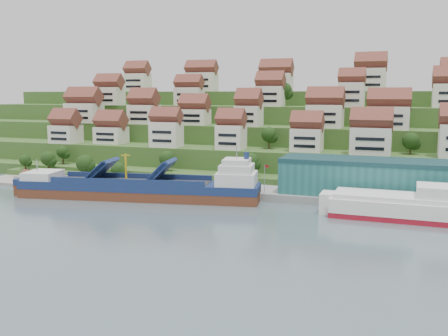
% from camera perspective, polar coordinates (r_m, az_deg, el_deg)
% --- Properties ---
extents(ground, '(300.00, 300.00, 0.00)m').
position_cam_1_polar(ground, '(139.30, -3.67, -3.96)').
color(ground, slate).
rests_on(ground, ground).
extents(quay, '(180.00, 14.00, 2.20)m').
position_cam_1_polar(quay, '(146.60, 5.90, -2.93)').
color(quay, gray).
rests_on(quay, ground).
extents(pebble_beach, '(45.00, 20.00, 1.00)m').
position_cam_1_polar(pebble_beach, '(179.60, -19.26, -1.45)').
color(pebble_beach, gray).
rests_on(pebble_beach, ground).
extents(hillside, '(260.00, 128.00, 31.00)m').
position_cam_1_polar(hillside, '(235.29, 6.54, 3.71)').
color(hillside, '#2D4C1E').
rests_on(hillside, ground).
extents(hillside_village, '(155.22, 62.74, 29.21)m').
position_cam_1_polar(hillside_village, '(193.67, 3.32, 6.85)').
color(hillside_village, silver).
rests_on(hillside_village, ground).
extents(hillside_trees, '(146.52, 62.85, 31.93)m').
position_cam_1_polar(hillside_trees, '(180.94, 0.37, 4.43)').
color(hillside_trees, '#1F3E14').
rests_on(hillside_trees, ground).
extents(warehouse, '(60.00, 15.00, 10.00)m').
position_cam_1_polar(warehouse, '(143.24, 18.65, -1.12)').
color(warehouse, '#276B6A').
rests_on(warehouse, quay).
extents(flagpole, '(1.28, 0.16, 8.00)m').
position_cam_1_polar(flagpole, '(141.28, 4.70, -0.96)').
color(flagpole, gray).
rests_on(flagpole, quay).
extents(beach_huts, '(14.40, 3.70, 2.20)m').
position_cam_1_polar(beach_huts, '(179.67, -20.03, -0.96)').
color(beach_huts, white).
rests_on(beach_huts, pebble_beach).
extents(cargo_ship, '(70.64, 23.14, 15.38)m').
position_cam_1_polar(cargo_ship, '(145.03, -9.04, -2.34)').
color(cargo_ship, brown).
rests_on(cargo_ship, ground).
extents(second_ship, '(32.40, 12.20, 9.37)m').
position_cam_1_polar(second_ship, '(128.57, 19.67, -4.21)').
color(second_ship, maroon).
rests_on(second_ship, ground).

